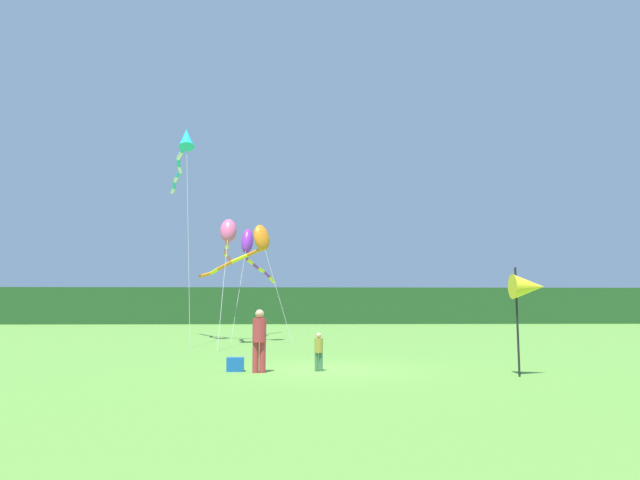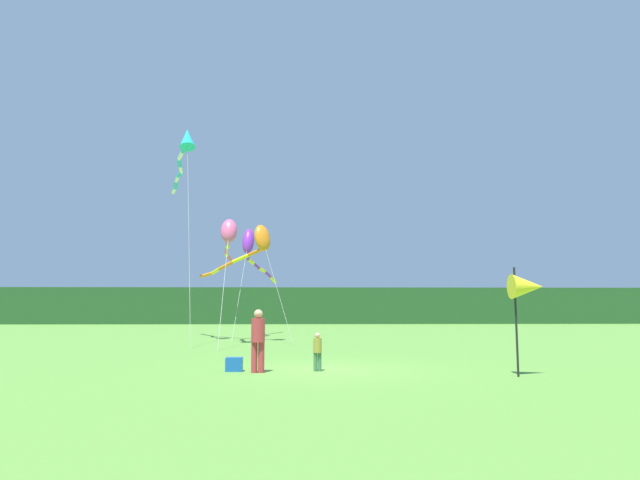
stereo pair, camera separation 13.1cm
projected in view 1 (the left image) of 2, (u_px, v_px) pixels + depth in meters
ground_plane at (327, 369)px, 17.29m from camera, size 120.00×120.00×0.00m
distant_treeline at (307, 306)px, 62.18m from camera, size 108.00×3.49×3.92m
person_adult at (259, 337)px, 16.54m from camera, size 0.40×0.40×1.83m
person_child at (319, 350)px, 16.89m from camera, size 0.25×0.25×1.14m
cooler_box at (235, 364)px, 16.79m from camera, size 0.49×0.34×0.41m
banner_flag_pole at (528, 287)px, 15.81m from camera, size 0.90×0.70×3.01m
kite_orange at (254, 244)px, 31.46m from camera, size 5.94×6.52×6.48m
kite_purple at (250, 247)px, 35.70m from camera, size 1.97×10.23×6.88m
kite_rainbow at (228, 234)px, 29.07m from camera, size 0.97×7.27×6.49m
kite_cyan at (184, 147)px, 31.72m from camera, size 3.44×10.11×11.85m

